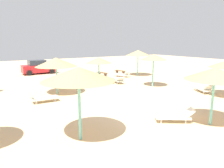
% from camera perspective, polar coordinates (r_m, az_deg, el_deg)
% --- Properties ---
extents(ground_plane, '(80.00, 80.00, 0.00)m').
position_cam_1_polar(ground_plane, '(11.94, 7.90, -8.08)').
color(ground_plane, '#DBBA8C').
extents(parasol_1, '(2.75, 2.75, 2.79)m').
position_cam_1_polar(parasol_1, '(10.86, 26.26, 2.48)').
color(parasol_1, '#6BC6BC').
rests_on(parasol_1, ground).
extents(parasol_2, '(2.37, 2.37, 2.55)m').
position_cam_1_polar(parasol_2, '(19.57, -3.62, 6.45)').
color(parasol_2, '#6BC6BC').
rests_on(parasol_2, ground).
extents(parasol_3, '(2.84, 2.84, 3.01)m').
position_cam_1_polar(parasol_3, '(24.82, 7.13, 8.42)').
color(parasol_3, '#6BC6BC').
rests_on(parasol_3, ground).
extents(parasol_4, '(3.10, 3.10, 2.80)m').
position_cam_1_polar(parasol_4, '(16.33, -15.00, 5.77)').
color(parasol_4, '#6BC6BC').
rests_on(parasol_4, ground).
extents(parasol_7, '(2.91, 2.91, 3.01)m').
position_cam_1_polar(parasol_7, '(8.27, -9.12, 2.66)').
color(parasol_7, '#6BC6BC').
rests_on(parasol_7, ground).
extents(parasol_9, '(2.27, 2.27, 2.90)m').
position_cam_1_polar(parasol_9, '(18.77, 11.26, 7.16)').
color(parasol_9, '#6BC6BC').
rests_on(parasol_9, ground).
extents(lounger_0, '(1.38, 1.96, 0.78)m').
position_cam_1_polar(lounger_0, '(18.06, 23.65, -1.17)').
color(lounger_0, silver).
rests_on(lounger_0, ground).
extents(lounger_1, '(1.91, 1.61, 0.73)m').
position_cam_1_polar(lounger_1, '(11.07, 16.89, -8.32)').
color(lounger_1, silver).
rests_on(lounger_1, ground).
extents(lounger_2, '(1.17, 1.98, 0.75)m').
position_cam_1_polar(lounger_2, '(20.35, 1.75, 1.12)').
color(lounger_2, silver).
rests_on(lounger_2, ground).
extents(lounger_3, '(1.29, 1.99, 0.73)m').
position_cam_1_polar(lounger_3, '(24.02, 2.74, 2.70)').
color(lounger_3, silver).
rests_on(lounger_3, ground).
extents(lounger_4, '(1.89, 0.76, 0.79)m').
position_cam_1_polar(lounger_4, '(14.64, -18.37, -3.56)').
color(lounger_4, silver).
rests_on(lounger_4, ground).
extents(bench_0, '(0.67, 1.55, 0.49)m').
position_cam_1_polar(bench_0, '(24.26, -2.70, 2.86)').
color(bench_0, brown).
rests_on(bench_0, ground).
extents(bench_1, '(0.69, 1.55, 0.49)m').
position_cam_1_polar(bench_1, '(25.93, 2.23, 3.42)').
color(bench_1, brown).
rests_on(bench_1, ground).
extents(parked_car, '(4.01, 2.00, 1.72)m').
position_cam_1_polar(parked_car, '(27.86, -19.42, 4.33)').
color(parked_car, '#B21E23').
rests_on(parked_car, ground).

